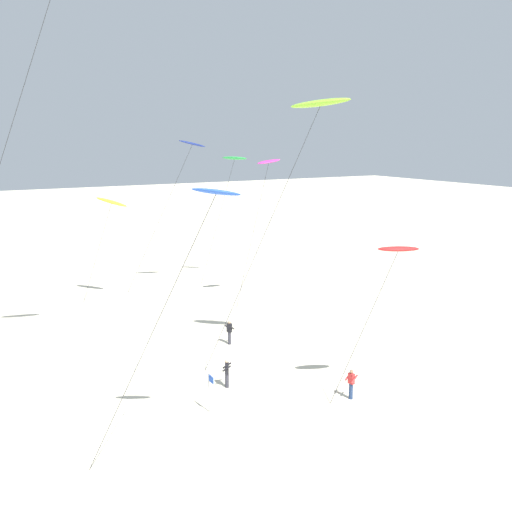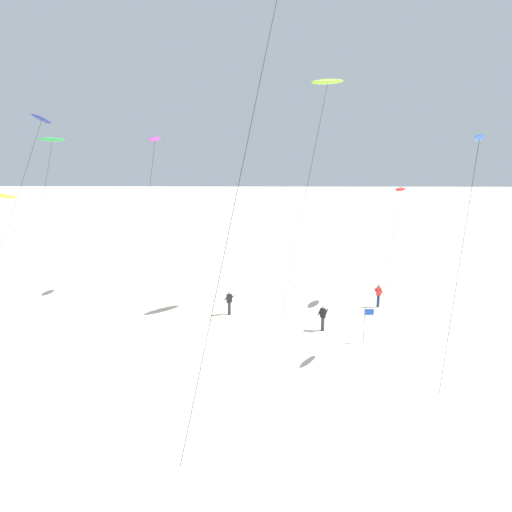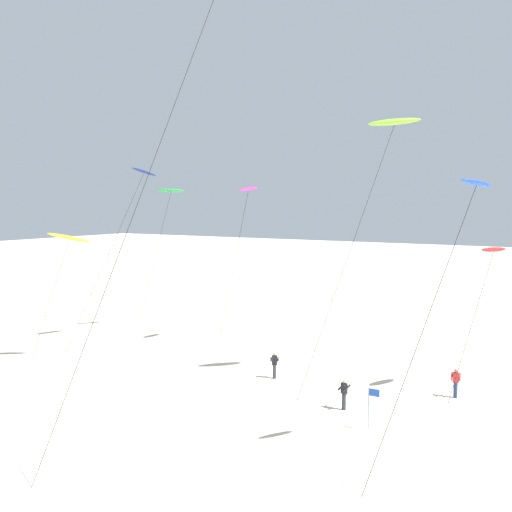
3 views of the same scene
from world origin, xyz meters
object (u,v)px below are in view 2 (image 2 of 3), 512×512
object	(u,v)px
kite_navy	(41,122)
kite_flyer_nearest	(229,302)
kite_flyer_furthest	(323,317)
kite_red	(400,190)
kite_flyer_middle	(378,295)
marker_flag	(367,319)
kite_lime	(327,83)
kite_green	(52,141)
kite_blue	(479,143)
kite_magenta	(155,142)

from	to	relation	value
kite_navy	kite_flyer_nearest	bearing A→B (deg)	-13.33
kite_flyer_furthest	kite_red	bearing A→B (deg)	47.33
kite_flyer_middle	marker_flag	world-z (taller)	marker_flag
kite_lime	kite_green	bearing A→B (deg)	165.37
kite_green	kite_flyer_middle	distance (m)	28.17
kite_blue	kite_lime	bearing A→B (deg)	124.81
kite_navy	marker_flag	xyz separation A→B (m)	(21.88, -8.52, -11.66)
kite_green	kite_lime	distance (m)	22.28
kite_flyer_nearest	kite_magenta	bearing A→B (deg)	132.69
kite_red	kite_navy	bearing A→B (deg)	-179.50
kite_green	kite_flyer_middle	xyz separation A→B (m)	(25.26, -5.94, -10.96)
kite_navy	marker_flag	distance (m)	26.21
kite_blue	marker_flag	xyz separation A→B (m)	(-4.95, 1.98, -10.10)
kite_magenta	kite_lime	bearing A→B (deg)	-18.28
kite_blue	kite_lime	size ratio (longest dim) A/B	0.75
kite_green	marker_flag	bearing A→B (deg)	-29.94
kite_magenta	kite_flyer_middle	bearing A→B (deg)	-15.36
kite_blue	kite_red	bearing A→B (deg)	96.27
kite_flyer_nearest	kite_green	bearing A→B (deg)	151.47
kite_green	kite_blue	distance (m)	31.86
kite_flyer_furthest	kite_blue	bearing A→B (deg)	-29.26
kite_red	kite_magenta	size ratio (longest dim) A/B	0.70
kite_green	kite_blue	xyz separation A→B (m)	(27.98, -15.24, -0.26)
kite_navy	kite_flyer_nearest	size ratio (longest dim) A/B	8.22
kite_green	kite_lime	xyz separation A→B (m)	(21.24, -5.54, 3.81)
kite_blue	kite_flyer_furthest	size ratio (longest dim) A/B	7.26
kite_flyer_middle	kite_flyer_furthest	bearing A→B (deg)	-131.31
kite_red	kite_flyer_middle	world-z (taller)	kite_red
kite_magenta	kite_flyer_middle	distance (m)	20.53
kite_magenta	kite_green	bearing A→B (deg)	171.04
kite_flyer_nearest	kite_navy	bearing A→B (deg)	166.67
kite_magenta	kite_blue	bearing A→B (deg)	-35.52
kite_lime	kite_flyer_nearest	size ratio (longest dim) A/B	9.65
kite_green	kite_lime	world-z (taller)	kite_lime
kite_green	kite_blue	world-z (taller)	kite_green
kite_flyer_middle	marker_flag	bearing A→B (deg)	-106.99
kite_navy	kite_lime	bearing A→B (deg)	-2.28
kite_flyer_middle	marker_flag	xyz separation A→B (m)	(-2.24, -7.32, 0.60)
kite_blue	kite_flyer_middle	xyz separation A→B (m)	(-2.71, 9.29, -10.70)
kite_flyer_furthest	kite_flyer_middle	bearing A→B (deg)	48.69
kite_lime	marker_flag	bearing A→B (deg)	-76.94
kite_flyer_nearest	kite_blue	bearing A→B (deg)	-28.63
marker_flag	kite_red	bearing A→B (deg)	66.66
kite_navy	kite_flyer_middle	xyz separation A→B (m)	(24.11, -1.20, -12.25)
kite_lime	kite_navy	size ratio (longest dim) A/B	1.17
kite_blue	kite_lime	distance (m)	12.49
kite_blue	marker_flag	bearing A→B (deg)	158.21
kite_magenta	marker_flag	size ratio (longest dim) A/B	5.86
kite_red	kite_flyer_nearest	bearing A→B (deg)	-164.43
kite_blue	kite_flyer_middle	bearing A→B (deg)	106.28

